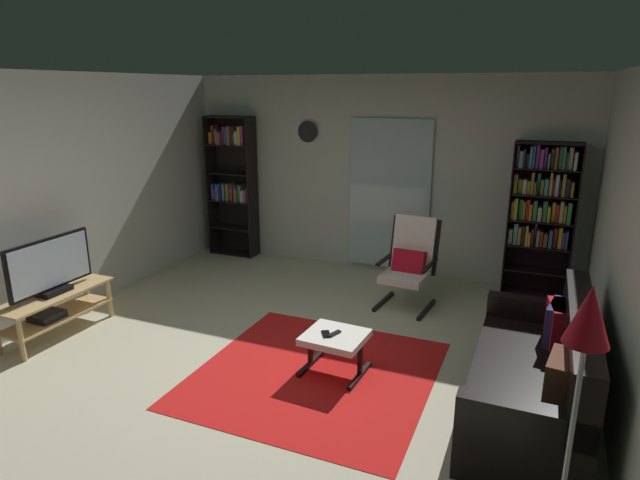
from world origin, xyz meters
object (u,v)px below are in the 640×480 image
ottoman (335,341)px  wall_clock (308,132)px  leather_sofa (538,376)px  tv_remote (334,334)px  tv_stand (55,308)px  lounge_armchair (410,260)px  cell_phone (326,334)px  bookshelf_near_sofa (542,207)px  floor_lamp_by_sofa (584,351)px  television (51,267)px  bookshelf_near_tv (233,179)px

ottoman → wall_clock: bearing=118.2°
leather_sofa → tv_remote: 1.65m
leather_sofa → ottoman: (-1.65, -0.02, -0.02)m
tv_stand → ottoman: 2.90m
lounge_armchair → cell_phone: (-0.29, -1.81, -0.17)m
cell_phone → wall_clock: bearing=85.0°
leather_sofa → cell_phone: leather_sofa is taller
wall_clock → tv_remote: bearing=-61.9°
leather_sofa → tv_remote: (-1.65, -0.03, 0.05)m
tv_stand → tv_remote: tv_stand is taller
bookshelf_near_sofa → floor_lamp_by_sofa: bearing=-87.0°
tv_stand → television: television is taller
television → floor_lamp_by_sofa: size_ratio=0.59×
television → lounge_armchair: 3.78m
tv_stand → bookshelf_near_sofa: size_ratio=0.65×
television → floor_lamp_by_sofa: bearing=-14.3°
television → bookshelf_near_tv: bookshelf_near_tv is taller
bookshelf_near_tv → ottoman: bearing=-45.4°
television → ottoman: television is taller
bookshelf_near_sofa → ottoman: bookshelf_near_sofa is taller
tv_stand → bookshelf_near_sofa: (4.42, 3.11, 0.78)m
tv_stand → cell_phone: tv_stand is taller
bookshelf_near_sofa → leather_sofa: bookshelf_near_sofa is taller
television → lounge_armchair: (3.09, 2.16, -0.19)m
bookshelf_near_tv → tv_remote: bookshelf_near_tv is taller
cell_phone → leather_sofa: bearing=-30.0°
bookshelf_near_tv → ottoman: 3.90m
bookshelf_near_tv → ottoman: bookshelf_near_tv is taller
bookshelf_near_tv → wall_clock: bookshelf_near_tv is taller
floor_lamp_by_sofa → tv_stand: bearing=165.9°
tv_stand → cell_phone: 2.83m
tv_stand → ottoman: tv_stand is taller
leather_sofa → wall_clock: size_ratio=6.72×
bookshelf_near_sofa → floor_lamp_by_sofa: size_ratio=1.13×
tv_stand → lounge_armchair: bearing=35.2°
bookshelf_near_tv → cell_phone: size_ratio=14.61×
bookshelf_near_sofa → leather_sofa: (0.10, -2.67, -0.76)m
tv_stand → bookshelf_near_tv: 3.24m
television → wall_clock: size_ratio=3.30×
tv_remote → lounge_armchair: bearing=101.9°
lounge_armchair → ottoman: size_ratio=1.87×
wall_clock → floor_lamp_by_sofa: bearing=-53.3°
tv_stand → leather_sofa: bearing=5.5°
television → wall_clock: (1.35, 3.22, 1.13)m
bookshelf_near_sofa → ottoman: (-1.55, -2.70, -0.78)m
wall_clock → ottoman: bearing=-61.8°
bookshelf_near_tv → lounge_armchair: bookshelf_near_tv is taller
tv_stand → wall_clock: size_ratio=4.10×
lounge_armchair → tv_remote: 1.80m
tv_stand → ottoman: bearing=8.1°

